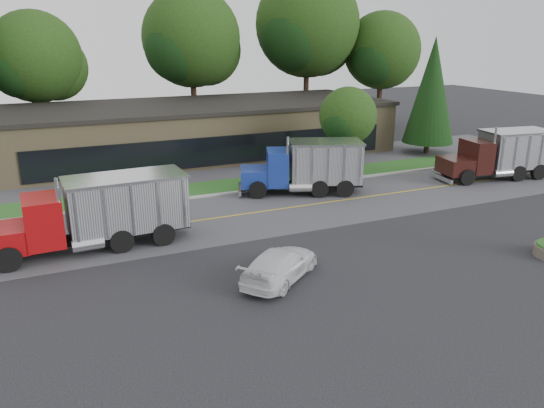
{
  "coord_description": "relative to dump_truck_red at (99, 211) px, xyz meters",
  "views": [
    {
      "loc": [
        -10.65,
        -17.77,
        9.71
      ],
      "look_at": [
        -0.49,
        4.96,
        1.8
      ],
      "focal_mm": 35.0,
      "sensor_mm": 36.0,
      "label": 1
    }
  ],
  "objects": [
    {
      "name": "ground",
      "position": [
        8.43,
        -7.26,
        -1.81
      ],
      "size": [
        140.0,
        140.0,
        0.0
      ],
      "primitive_type": "plane",
      "color": "#313136",
      "rests_on": "ground"
    },
    {
      "name": "road",
      "position": [
        8.43,
        1.74,
        -1.81
      ],
      "size": [
        60.0,
        8.0,
        0.02
      ],
      "primitive_type": "cube",
      "color": "#5A5A60",
      "rests_on": "ground"
    },
    {
      "name": "center_line",
      "position": [
        8.43,
        1.74,
        -1.81
      ],
      "size": [
        60.0,
        0.12,
        0.01
      ],
      "primitive_type": "cube",
      "color": "gold",
      "rests_on": "ground"
    },
    {
      "name": "curb",
      "position": [
        8.43,
        5.94,
        -1.81
      ],
      "size": [
        60.0,
        0.3,
        0.12
      ],
      "primitive_type": "cube",
      "color": "#9E9E99",
      "rests_on": "ground"
    },
    {
      "name": "grass_verge",
      "position": [
        8.43,
        7.74,
        -1.81
      ],
      "size": [
        60.0,
        3.4,
        0.03
      ],
      "primitive_type": "cube",
      "color": "#265F20",
      "rests_on": "ground"
    },
    {
      "name": "far_parking",
      "position": [
        8.43,
        12.74,
        -1.81
      ],
      "size": [
        60.0,
        7.0,
        0.02
      ],
      "primitive_type": "cube",
      "color": "#5A5A60",
      "rests_on": "ground"
    },
    {
      "name": "strip_mall",
      "position": [
        10.43,
        18.74,
        0.19
      ],
      "size": [
        32.0,
        12.0,
        4.0
      ],
      "primitive_type": "cube",
      "color": "#8E7A57",
      "rests_on": "ground"
    },
    {
      "name": "tree_far_b",
      "position": [
        -1.44,
        26.84,
        5.8
      ],
      "size": [
        8.36,
        7.87,
        11.93
      ],
      "color": "#382619",
      "rests_on": "ground"
    },
    {
      "name": "tree_far_c",
      "position": [
        12.58,
        26.86,
        7.29
      ],
      "size": [
        10.0,
        9.41,
        14.26
      ],
      "color": "#382619",
      "rests_on": "ground"
    },
    {
      "name": "tree_far_d",
      "position": [
        24.6,
        25.88,
        8.52
      ],
      "size": [
        11.35,
        10.68,
        16.19
      ],
      "color": "#382619",
      "rests_on": "ground"
    },
    {
      "name": "tree_far_e",
      "position": [
        32.56,
        23.84,
        6.04
      ],
      "size": [
        8.63,
        8.12,
        12.31
      ],
      "color": "#382619",
      "rests_on": "ground"
    },
    {
      "name": "evergreen_right",
      "position": [
        28.43,
        10.74,
        3.55
      ],
      "size": [
        4.29,
        4.29,
        9.76
      ],
      "color": "#382619",
      "rests_on": "ground"
    },
    {
      "name": "tree_verge",
      "position": [
        18.5,
        7.79,
        2.19
      ],
      "size": [
        4.41,
        4.15,
        6.3
      ],
      "color": "#382619",
      "rests_on": "ground"
    },
    {
      "name": "dump_truck_red",
      "position": [
        0.0,
        0.0,
        0.0
      ],
      "size": [
        9.72,
        3.02,
        3.36
      ],
      "rotation": [
        0.0,
        0.0,
        3.18
      ],
      "color": "black",
      "rests_on": "ground"
    },
    {
      "name": "dump_truck_blue",
      "position": [
        13.38,
        4.16,
        -0.01
      ],
      "size": [
        8.07,
        5.04,
        3.36
      ],
      "rotation": [
        0.0,
        0.0,
        2.78
      ],
      "color": "black",
      "rests_on": "ground"
    },
    {
      "name": "dump_truck_maroon",
      "position": [
        27.65,
        1.9,
        -0.01
      ],
      "size": [
        8.41,
        3.8,
        3.36
      ],
      "rotation": [
        0.0,
        0.0,
        2.98
      ],
      "color": "black",
      "rests_on": "ground"
    },
    {
      "name": "rally_car",
      "position": [
        6.32,
        -6.74,
        -1.15
      ],
      "size": [
        4.71,
        4.27,
        1.32
      ],
      "primitive_type": "imported",
      "rotation": [
        0.0,
        0.0,
        2.24
      ],
      "color": "silver",
      "rests_on": "ground"
    }
  ]
}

